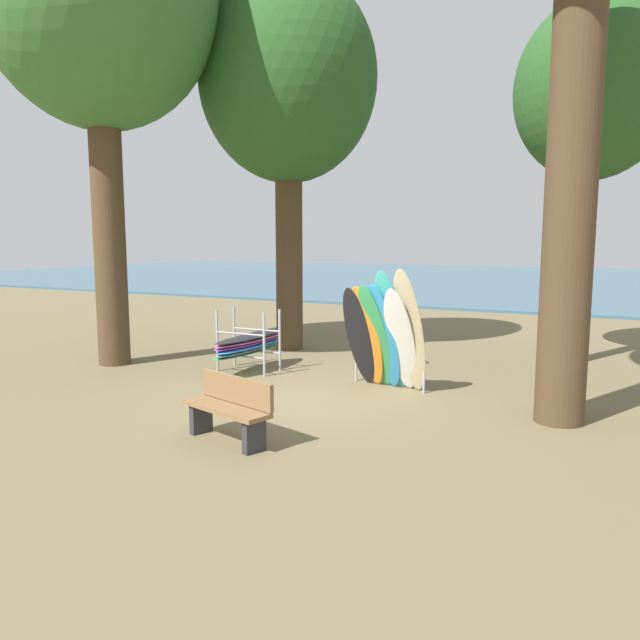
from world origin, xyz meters
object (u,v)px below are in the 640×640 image
(leaning_board_pile, at_px, (384,336))
(board_storage_rack, at_px, (249,344))
(tree_far_left_back, at_px, (594,92))
(park_bench, at_px, (230,407))
(tree_mid_behind, at_px, (288,82))

(leaning_board_pile, height_order, board_storage_rack, leaning_board_pile)
(tree_far_left_back, xyz_separation_m, leaning_board_pile, (-2.91, -4.41, -4.70))
(tree_far_left_back, distance_m, board_storage_rack, 8.83)
(tree_far_left_back, height_order, park_bench, tree_far_left_back)
(tree_mid_behind, relative_size, leaning_board_pile, 3.97)
(park_bench, bearing_deg, board_storage_rack, 119.62)
(board_storage_rack, xyz_separation_m, park_bench, (2.12, -3.73, -0.10))
(park_bench, bearing_deg, tree_mid_behind, 112.48)
(tree_mid_behind, xyz_separation_m, leaning_board_pile, (3.47, -2.84, -5.24))
(tree_mid_behind, xyz_separation_m, park_bench, (2.59, -6.25, -5.76))
(board_storage_rack, distance_m, park_bench, 4.29)
(tree_mid_behind, bearing_deg, board_storage_rack, -79.50)
(tree_far_left_back, distance_m, park_bench, 10.15)
(tree_mid_behind, height_order, park_bench, tree_mid_behind)
(tree_far_left_back, relative_size, leaning_board_pile, 3.48)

